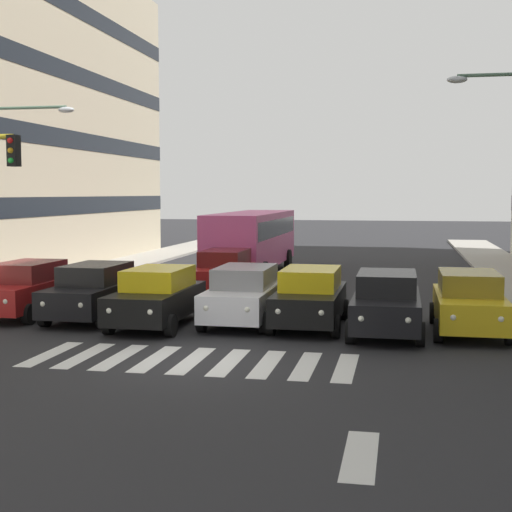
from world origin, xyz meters
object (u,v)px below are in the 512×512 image
(car_0, at_px, (469,302))
(car_row2_0, at_px, (224,272))
(car_1, at_px, (386,303))
(car_5, at_px, (94,291))
(car_3, at_px, (244,295))
(street_lamp_right, at_px, (4,180))
(bus_behind_traffic, at_px, (252,236))
(car_6, at_px, (26,288))
(car_2, at_px, (310,297))
(car_4, at_px, (157,296))

(car_0, height_order, car_row2_0, same)
(car_1, relative_size, car_5, 1.00)
(car_3, distance_m, street_lamp_right, 9.46)
(bus_behind_traffic, bearing_deg, car_3, 100.54)
(car_3, xyz_separation_m, car_6, (7.17, -0.05, 0.00))
(car_3, relative_size, street_lamp_right, 0.66)
(car_row2_0, height_order, bus_behind_traffic, bus_behind_traffic)
(car_5, bearing_deg, car_row2_0, -112.54)
(car_1, relative_size, car_2, 1.00)
(car_2, height_order, car_3, same)
(car_6, xyz_separation_m, bus_behind_traffic, (-4.74, -12.98, 0.97))
(car_4, bearing_deg, car_3, -159.49)
(car_4, bearing_deg, car_row2_0, -92.46)
(car_6, bearing_deg, car_1, 175.57)
(car_2, xyz_separation_m, car_5, (6.74, 0.02, 0.00))
(car_5, xyz_separation_m, bus_behind_traffic, (-2.30, -13.20, 0.97))
(car_row2_0, relative_size, street_lamp_right, 0.66)
(car_0, xyz_separation_m, car_1, (2.26, 0.61, 0.00))
(car_1, distance_m, car_4, 6.66)
(car_0, distance_m, car_4, 8.95)
(car_3, relative_size, bus_behind_traffic, 0.42)
(bus_behind_traffic, bearing_deg, car_2, 108.61)
(car_3, bearing_deg, car_6, -0.43)
(bus_behind_traffic, bearing_deg, car_5, 80.10)
(car_1, relative_size, car_6, 1.00)
(car_6, distance_m, car_row2_0, 7.88)
(car_0, relative_size, street_lamp_right, 0.66)
(car_2, distance_m, bus_behind_traffic, 13.94)
(car_5, relative_size, car_6, 1.00)
(street_lamp_right, bearing_deg, car_6, 136.15)
(car_2, bearing_deg, car_3, -4.09)
(car_2, bearing_deg, car_6, -1.24)
(street_lamp_right, bearing_deg, car_0, 173.55)
(car_3, distance_m, car_row2_0, 6.47)
(car_0, bearing_deg, car_5, -0.26)
(car_0, height_order, car_6, same)
(car_row2_0, bearing_deg, car_2, 123.48)
(car_5, xyz_separation_m, car_6, (2.44, -0.22, 0.00))
(car_0, height_order, bus_behind_traffic, bus_behind_traffic)
(car_1, height_order, car_3, same)
(car_0, xyz_separation_m, car_6, (13.67, -0.27, 0.00))
(car_0, distance_m, car_3, 6.50)
(car_5, distance_m, street_lamp_right, 5.51)
(car_5, height_order, street_lamp_right, street_lamp_right)
(car_0, bearing_deg, car_2, -0.93)
(car_4, bearing_deg, street_lamp_right, -21.07)
(car_5, bearing_deg, car_1, 175.77)
(car_1, distance_m, car_5, 8.99)
(car_0, xyz_separation_m, bus_behind_traffic, (8.93, -13.25, 0.97))
(bus_behind_traffic, bearing_deg, street_lamp_right, 61.59)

